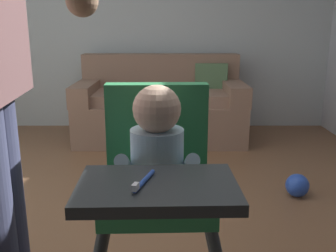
{
  "coord_description": "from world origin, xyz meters",
  "views": [
    {
      "loc": [
        0.37,
        -1.93,
        1.14
      ],
      "look_at": [
        0.38,
        -0.66,
        0.81
      ],
      "focal_mm": 40.57,
      "sensor_mm": 36.0,
      "label": 1
    }
  ],
  "objects": [
    {
      "name": "couch",
      "position": [
        0.3,
        1.97,
        0.33
      ],
      "size": [
        1.7,
        0.86,
        0.86
      ],
      "rotation": [
        0.0,
        0.0,
        -1.57
      ],
      "color": "#856452",
      "rests_on": "ground"
    },
    {
      "name": "wall_far",
      "position": [
        0.0,
        2.49,
        1.29
      ],
      "size": [
        5.2,
        0.06,
        2.58
      ],
      "primitive_type": "cube",
      "color": "#B1BABC",
      "rests_on": "ground"
    },
    {
      "name": "ground",
      "position": [
        0.0,
        0.0,
        -0.05
      ],
      "size": [
        6.0,
        6.52,
        0.1
      ],
      "primitive_type": "cube",
      "color": "brown"
    },
    {
      "name": "high_chair",
      "position": [
        0.34,
        -0.76,
        0.68
      ],
      "size": [
        0.63,
        0.74,
        0.98
      ],
      "rotation": [
        0.0,
        0.0,
        -1.54
      ],
      "color": "#303536",
      "rests_on": "ground"
    },
    {
      "name": "toy_ball",
      "position": [
        1.27,
        0.51,
        0.08
      ],
      "size": [
        0.16,
        0.16,
        0.16
      ],
      "primitive_type": "sphere",
      "color": "#284CB7",
      "rests_on": "ground"
    }
  ]
}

